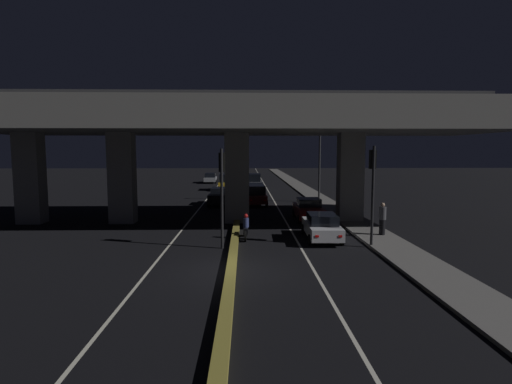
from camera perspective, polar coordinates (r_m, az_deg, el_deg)
ground_plane at (r=16.56m, az=-3.52°, el=-11.22°), size 200.00×200.00×0.00m
lane_line_left_inner at (r=51.20m, az=-5.93°, el=0.36°), size 0.12×126.00×0.00m
lane_line_right_inner at (r=51.13m, az=1.63°, el=0.38°), size 0.12×126.00×0.00m
median_divider at (r=51.04m, az=-2.15°, el=0.52°), size 0.40×126.00×0.26m
sidewalk_right at (r=44.70m, az=8.04°, el=-0.37°), size 2.27×126.00×0.14m
elevated_overpass at (r=27.23m, az=-3.26°, el=9.95°), size 34.82×10.32×8.91m
traffic_light_left_of_median at (r=19.87m, az=-4.91°, el=1.62°), size 0.30×0.49×4.99m
traffic_light_right_of_median at (r=20.82m, az=16.31°, el=1.85°), size 0.30×0.49×5.13m
street_lamp at (r=38.40m, az=8.48°, el=5.74°), size 2.84×0.32×8.09m
car_white_lead at (r=22.35m, az=9.36°, el=-4.86°), size 1.91×4.41×1.45m
car_dark_red_second at (r=28.36m, az=7.50°, el=-2.48°), size 1.92×4.26×1.58m
car_dark_red_third at (r=36.29m, az=0.04°, el=-0.35°), size 1.97×4.43×1.80m
car_black_fourth at (r=42.66m, az=0.02°, el=0.32°), size 1.96×4.38×1.47m
car_grey_fifth at (r=51.05m, az=-0.26°, el=1.55°), size 2.08×4.34×2.00m
car_black_lead_oncoming at (r=36.42m, az=-5.06°, el=-0.54°), size 2.14×4.74×1.56m
car_taxi_yellow_second_oncoming at (r=50.14m, az=-4.31°, el=1.45°), size 2.19×4.17×2.00m
car_silver_third_oncoming at (r=62.12m, az=-6.52°, el=2.04°), size 2.02×4.78×1.50m
motorcycle_black_filtering_near at (r=22.22m, az=-1.46°, el=-5.20°), size 0.33×1.96×1.41m
pedestrian_on_sidewalk at (r=23.72m, az=17.61°, el=-3.68°), size 0.40×0.40×1.83m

